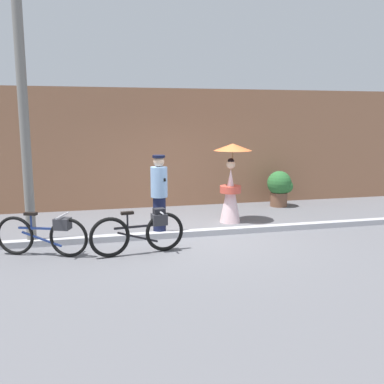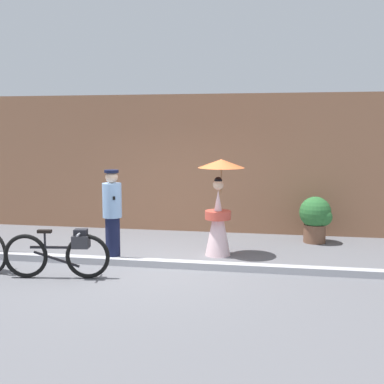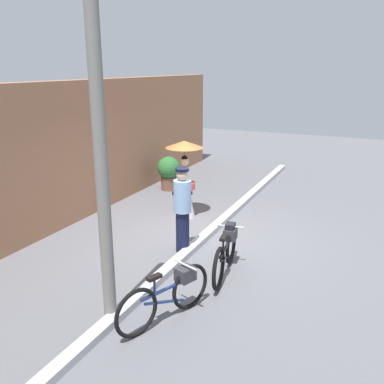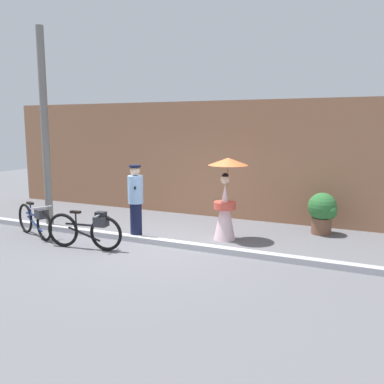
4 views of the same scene
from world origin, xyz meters
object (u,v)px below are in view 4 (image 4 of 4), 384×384
(potted_plant_by_door, at_px, (323,211))
(bicycle_far_side, at_px, (36,220))
(utility_pole, at_px, (45,130))
(person_with_parasol, at_px, (226,197))
(bicycle_near_officer, at_px, (87,229))
(person_officer, at_px, (136,200))

(potted_plant_by_door, bearing_deg, bicycle_far_side, -152.36)
(bicycle_far_side, distance_m, utility_pole, 2.17)
(bicycle_far_side, relative_size, utility_pole, 0.33)
(person_with_parasol, relative_size, potted_plant_by_door, 1.87)
(bicycle_near_officer, height_order, person_with_parasol, person_with_parasol)
(potted_plant_by_door, bearing_deg, bicycle_near_officer, -141.66)
(bicycle_far_side, bearing_deg, person_with_parasol, 22.70)
(person_officer, height_order, potted_plant_by_door, person_officer)
(bicycle_far_side, bearing_deg, potted_plant_by_door, 27.64)
(person_officer, relative_size, utility_pole, 0.35)
(bicycle_far_side, xyz_separation_m, utility_pole, (-0.32, 0.77, 2.00))
(bicycle_near_officer, bearing_deg, bicycle_far_side, 171.52)
(bicycle_far_side, distance_m, person_with_parasol, 4.34)
(person_with_parasol, xyz_separation_m, potted_plant_by_door, (1.89, 1.41, -0.41))
(bicycle_near_officer, relative_size, utility_pole, 0.36)
(bicycle_near_officer, xyz_separation_m, utility_pole, (-1.99, 1.02, 1.98))
(bicycle_near_officer, xyz_separation_m, person_officer, (0.49, 1.08, 0.47))
(bicycle_near_officer, height_order, bicycle_far_side, bicycle_near_officer)
(person_officer, bearing_deg, bicycle_far_side, -158.94)
(bicycle_near_officer, relative_size, bicycle_far_side, 1.07)
(bicycle_near_officer, bearing_deg, potted_plant_by_door, 38.34)
(potted_plant_by_door, height_order, utility_pole, utility_pole)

